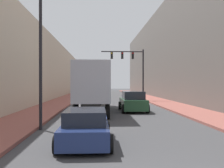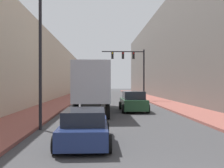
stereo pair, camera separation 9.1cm
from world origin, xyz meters
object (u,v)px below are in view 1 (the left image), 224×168
(traffic_signal_gantry, at_px, (132,64))
(street_lamp, at_px, (41,36))
(semi_truck, at_px, (93,85))
(sedan_car, at_px, (86,127))
(suv_car, at_px, (133,102))

(traffic_signal_gantry, xyz_separation_m, street_lamp, (-7.41, -19.91, -0.07))
(semi_truck, xyz_separation_m, sedan_car, (-0.02, -11.21, -1.54))
(street_lamp, bearing_deg, sedan_car, -50.76)
(sedan_car, height_order, suv_car, suv_car)
(sedan_car, xyz_separation_m, street_lamp, (-2.46, 3.02, 4.13))
(traffic_signal_gantry, relative_size, street_lamp, 0.91)
(traffic_signal_gantry, bearing_deg, semi_truck, -112.78)
(sedan_car, distance_m, suv_car, 11.67)
(sedan_car, distance_m, traffic_signal_gantry, 23.83)
(sedan_car, xyz_separation_m, suv_car, (3.40, 11.16, 0.15))
(suv_car, distance_m, traffic_signal_gantry, 12.55)
(suv_car, bearing_deg, street_lamp, -125.77)
(semi_truck, distance_m, suv_car, 3.66)
(suv_car, bearing_deg, semi_truck, 179.15)
(sedan_car, xyz_separation_m, traffic_signal_gantry, (4.94, 22.93, 4.20))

